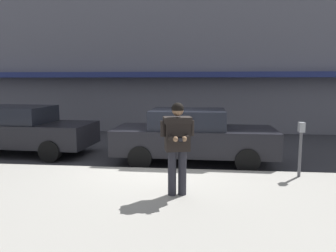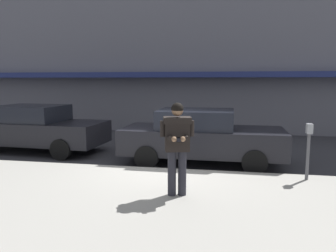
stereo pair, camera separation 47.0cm
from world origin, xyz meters
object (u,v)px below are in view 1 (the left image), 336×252
parked_sedan_near (21,130)px  parking_meter (301,141)px  parked_sedan_mid (193,136)px  man_texting_on_phone (177,139)px

parked_sedan_near → parking_meter: size_ratio=3.63×
parked_sedan_mid → man_texting_on_phone: 3.11m
man_texting_on_phone → parking_meter: man_texting_on_phone is taller
parking_meter → man_texting_on_phone: bearing=-150.9°
man_texting_on_phone → parking_meter: size_ratio=1.42×
parked_sedan_near → man_texting_on_phone: 6.47m
parking_meter → parked_sedan_mid: bearing=148.2°
parking_meter → parked_sedan_near: bearing=164.7°
parked_sedan_mid → parking_meter: (2.51, -1.56, 0.18)m
parked_sedan_near → man_texting_on_phone: (5.28, -3.70, 0.46)m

